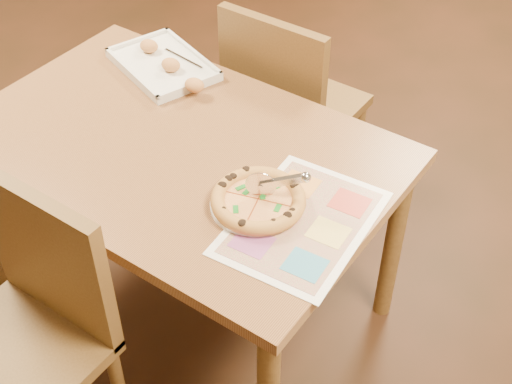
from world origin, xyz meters
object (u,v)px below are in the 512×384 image
Objects in this scene: menu at (302,222)px; chair_near at (31,308)px; dining_table at (177,167)px; chair_far at (285,94)px; appetizer_tray at (165,65)px; pizza_cutter at (275,183)px; plate at (256,204)px; pizza at (258,200)px.

chair_near is at bearing -132.11° from menu.
dining_table is 2.77× the size of chair_far.
chair_near is 1.07× the size of appetizer_tray.
menu is (0.49, 0.54, 0.16)m from chair_near.
pizza_cutter is (0.39, -0.65, 0.24)m from chair_far.
chair_far is at bearing 94.83° from pizza_cutter.
dining_table is 2.77× the size of chair_near.
chair_far is at bearing 126.23° from menu.
plate is at bearing -30.25° from appetizer_tray.
dining_table is at bearing -45.34° from appetizer_tray.
pizza reaches higher than plate.
chair_far is at bearing 90.00° from dining_table.
pizza_cutter reaches higher than appetizer_tray.
menu is at bearing 6.45° from plate.
pizza_cutter is (0.03, 0.03, 0.06)m from pizza.
chair_far reaches higher than pizza.
appetizer_tray reaches higher than dining_table.
pizza is at bearing 117.69° from chair_far.
chair_far reaches higher than plate.
chair_far is at bearing 117.19° from plate.
chair_near is 1.00× the size of chair_far.
chair_far reaches higher than appetizer_tray.
chair_far is 1.03× the size of menu.
pizza_cutter is at bearing 173.05° from menu.
pizza_cutter is 0.34× the size of appetizer_tray.
pizza_cutter is 0.33× the size of menu.
chair_far is 3.14× the size of pizza_cutter.
pizza_cutter reaches higher than menu.
appetizer_tray is (-0.68, 0.35, -0.07)m from pizza_cutter.
pizza is (0.01, -0.00, 0.02)m from plate.
chair_near is at bearing -124.42° from pizza.
pizza reaches higher than dining_table.
appetizer_tray is (-0.64, 0.37, 0.01)m from plate.
dining_table is at bearing 172.63° from menu.
chair_near is 0.96m from appetizer_tray.
plate is at bearing -173.71° from pizza_cutter.
dining_table is at bearing 167.34° from plate.
chair_near is 0.65m from plate.
chair_near reaches higher than menu.
dining_table is 0.50m from menu.
appetizer_tray is at bearing 155.28° from menu.
dining_table is 0.37m from plate.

